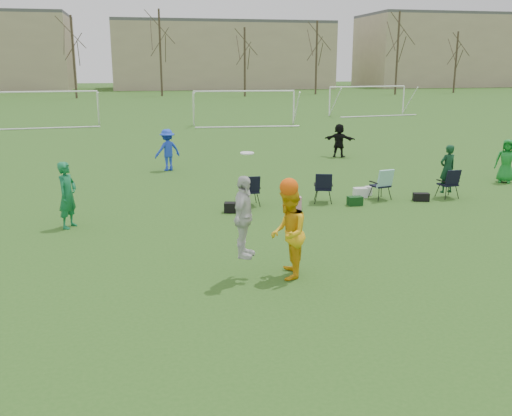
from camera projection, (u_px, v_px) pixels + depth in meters
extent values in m
plane|color=#2B561B|center=(356.00, 308.00, 10.36)|extent=(260.00, 260.00, 0.00)
imported|color=#136D3E|center=(67.00, 195.00, 15.24)|extent=(0.68, 0.78, 1.80)
imported|color=blue|center=(168.00, 150.00, 23.51)|extent=(1.27, 1.03, 1.72)
imported|color=#157A27|center=(506.00, 161.00, 21.13)|extent=(0.94, 0.89, 1.62)
imported|color=black|center=(339.00, 140.00, 26.95)|extent=(1.49, 1.19, 1.58)
imported|color=silver|center=(244.00, 217.00, 11.41)|extent=(0.79, 1.07, 1.68)
imported|color=yellow|center=(288.00, 234.00, 11.64)|extent=(0.93, 1.07, 1.88)
sphere|color=#F6540C|center=(289.00, 187.00, 11.40)|extent=(0.38, 0.38, 0.38)
cylinder|color=white|center=(247.00, 153.00, 11.04)|extent=(0.27, 0.27, 0.04)
imported|color=#0F371E|center=(447.00, 169.00, 18.76)|extent=(0.64, 0.48, 1.60)
cube|color=black|center=(234.00, 207.00, 16.99)|extent=(0.61, 0.43, 0.30)
cube|color=#C88195|center=(295.00, 203.00, 17.28)|extent=(0.38, 0.26, 0.40)
cube|color=#0F3913|center=(355.00, 201.00, 17.84)|extent=(0.46, 0.29, 0.28)
cube|color=white|center=(360.00, 193.00, 18.89)|extent=(0.43, 0.31, 0.32)
cylinder|color=silver|center=(368.00, 191.00, 19.21)|extent=(0.26, 0.26, 0.30)
cube|color=black|center=(421.00, 197.00, 18.41)|extent=(0.55, 0.38, 0.26)
cube|color=black|center=(250.00, 190.00, 17.75)|extent=(0.62, 0.62, 0.96)
cube|color=black|center=(323.00, 187.00, 18.16)|extent=(0.75, 0.75, 0.96)
cube|color=black|center=(380.00, 185.00, 18.59)|extent=(0.73, 0.73, 0.96)
cube|color=black|center=(448.00, 183.00, 18.78)|extent=(0.67, 0.67, 0.96)
cylinder|color=white|center=(98.00, 108.00, 41.35)|extent=(0.12, 0.12, 2.40)
cylinder|color=white|center=(43.00, 92.00, 40.03)|extent=(7.28, 0.76, 0.12)
cylinder|color=white|center=(194.00, 109.00, 40.73)|extent=(0.12, 0.12, 2.40)
cylinder|color=white|center=(294.00, 108.00, 41.71)|extent=(0.12, 0.12, 2.40)
cylinder|color=white|center=(244.00, 91.00, 40.93)|extent=(7.29, 0.63, 0.12)
cylinder|color=white|center=(330.00, 102.00, 48.10)|extent=(0.12, 0.12, 2.40)
cylinder|color=white|center=(403.00, 100.00, 50.51)|extent=(0.12, 0.12, 2.40)
cylinder|color=white|center=(368.00, 87.00, 49.01)|extent=(7.25, 1.13, 0.12)
cylinder|color=#382B21|center=(74.00, 57.00, 71.89)|extent=(0.28, 0.28, 10.20)
cylinder|color=#382B21|center=(160.00, 53.00, 76.78)|extent=(0.28, 0.28, 11.40)
cylinder|color=#382B21|center=(245.00, 62.00, 76.43)|extent=(0.28, 0.28, 9.00)
cylinder|color=#382B21|center=(316.00, 58.00, 81.32)|extent=(0.28, 0.28, 10.20)
cylinder|color=#382B21|center=(397.00, 54.00, 80.53)|extent=(0.28, 0.28, 11.40)
cylinder|color=#382B21|center=(456.00, 62.00, 85.86)|extent=(0.28, 0.28, 9.00)
cube|color=tan|center=(222.00, 57.00, 102.47)|extent=(38.00, 16.00, 11.00)
cube|color=tan|center=(440.00, 52.00, 110.81)|extent=(30.00, 16.00, 13.00)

